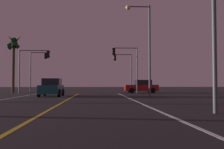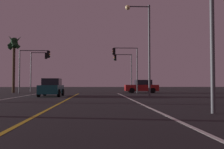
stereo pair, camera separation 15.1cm
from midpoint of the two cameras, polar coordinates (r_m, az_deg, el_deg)
name	(u,v)px [view 1 (the left image)]	position (r m, az deg, el deg)	size (l,w,h in m)	color
lane_edge_right	(150,107)	(13.24, 8.10, -7.16)	(0.16, 38.24, 0.01)	silver
lane_center_divider	(53,108)	(13.15, -13.25, -7.16)	(0.16, 38.24, 0.01)	gold
car_crossing_side	(142,87)	(34.25, 6.39, -2.66)	(4.30, 2.02, 1.70)	black
car_oncoming	(52,88)	(25.42, -13.30, -2.83)	(2.02, 4.30, 1.70)	black
traffic_light_near_right	(125,59)	(32.88, 2.83, 3.33)	(3.25, 0.36, 5.78)	#4C4C51
traffic_light_near_left	(34,61)	(33.55, -16.85, 2.89)	(3.82, 0.36, 5.37)	#4C4C51
traffic_light_far_right	(123,64)	(38.34, 2.28, 2.30)	(2.71, 0.36, 5.57)	#4C4C51
traffic_light_far_left	(38,63)	(39.07, -16.04, 2.48)	(2.47, 0.36, 5.77)	#4C4C51
street_lamp_right_far	(144,39)	(23.49, 6.90, 7.84)	(2.25, 0.44, 8.25)	#4C4C51
palm_tree_left_far	(14,47)	(36.91, -20.95, 5.75)	(2.18, 1.86, 7.75)	#473826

